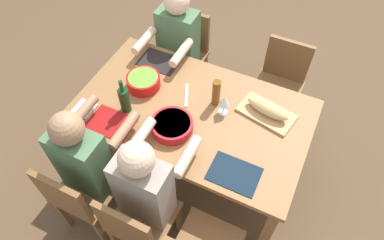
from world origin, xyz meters
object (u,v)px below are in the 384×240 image
(cutting_board, at_px, (266,113))
(wine_glass, at_px, (224,102))
(chair_near_left, at_px, (79,196))
(chair_near_center, at_px, (137,224))
(diner_near_center, at_px, (148,186))
(chair_far_left, at_px, (186,50))
(chair_far_right, at_px, (280,81))
(beer_bottle, at_px, (216,93))
(wine_bottle, at_px, (124,99))
(diner_far_left, at_px, (176,44))
(serving_bowl_fruit, at_px, (172,125))
(bread_loaf, at_px, (268,108))
(diner_near_left, at_px, (87,159))
(serving_bowl_salad, at_px, (143,81))
(napkin_stack, at_px, (85,109))
(dining_table, at_px, (192,118))

(cutting_board, height_order, wine_glass, wine_glass)
(chair_near_left, relative_size, chair_near_center, 1.00)
(diner_near_center, bearing_deg, wine_glass, 74.14)
(chair_far_left, xyz_separation_m, chair_far_right, (0.93, 0.00, 0.00))
(diner_near_center, relative_size, beer_bottle, 5.45)
(chair_near_center, height_order, wine_bottle, wine_bottle)
(chair_near_left, distance_m, beer_bottle, 1.20)
(diner_far_left, height_order, serving_bowl_fruit, diner_far_left)
(bread_loaf, xyz_separation_m, beer_bottle, (-0.37, -0.06, 0.04))
(diner_near_left, xyz_separation_m, chair_far_left, (0.00, 1.48, -0.21))
(bread_loaf, bearing_deg, diner_near_center, -120.18)
(serving_bowl_salad, relative_size, beer_bottle, 1.16)
(diner_near_left, bearing_deg, wine_glass, 47.39)
(diner_near_center, xyz_separation_m, serving_bowl_salad, (-0.44, 0.71, 0.10))
(bread_loaf, xyz_separation_m, wine_glass, (-0.29, -0.12, 0.05))
(diner_near_left, distance_m, diner_near_center, 0.47)
(chair_far_right, bearing_deg, chair_far_left, 180.00)
(cutting_board, distance_m, beer_bottle, 0.39)
(diner_far_left, xyz_separation_m, napkin_stack, (-0.24, -0.98, 0.05))
(dining_table, bearing_deg, serving_bowl_fruit, -104.61)
(napkin_stack, bearing_deg, beer_bottle, 29.77)
(serving_bowl_fruit, bearing_deg, dining_table, 75.39)
(diner_far_left, bearing_deg, serving_bowl_fruit, -64.26)
(chair_far_left, distance_m, wine_bottle, 1.09)
(diner_near_left, height_order, chair_near_center, diner_near_left)
(chair_near_left, xyz_separation_m, wine_bottle, (0.03, 0.64, 0.37))
(beer_bottle, bearing_deg, dining_table, -130.57)
(bread_loaf, height_order, wine_bottle, wine_bottle)
(serving_bowl_fruit, height_order, wine_glass, wine_glass)
(dining_table, xyz_separation_m, bread_loaf, (0.50, 0.20, 0.15))
(napkin_stack, bearing_deg, cutting_board, 24.01)
(chair_near_center, xyz_separation_m, chair_far_left, (-0.47, 1.66, 0.00))
(serving_bowl_fruit, relative_size, serving_bowl_salad, 1.15)
(serving_bowl_salad, height_order, beer_bottle, beer_bottle)
(serving_bowl_fruit, height_order, bread_loaf, bread_loaf)
(diner_far_left, bearing_deg, chair_near_center, -72.52)
(diner_near_left, xyz_separation_m, chair_near_center, (0.47, -0.18, -0.21))
(chair_near_left, bearing_deg, napkin_stack, 115.61)
(diner_near_center, height_order, cutting_board, diner_near_center)
(chair_near_center, bearing_deg, chair_far_right, 74.35)
(chair_far_left, distance_m, beer_bottle, 0.98)
(diner_near_center, distance_m, beer_bottle, 0.82)
(cutting_board, bearing_deg, wine_bottle, -156.93)
(dining_table, distance_m, serving_bowl_salad, 0.46)
(diner_near_center, relative_size, diner_far_left, 1.00)
(chair_near_left, xyz_separation_m, chair_far_left, (-0.00, 1.66, 0.00))
(dining_table, relative_size, chair_far_right, 2.00)
(chair_far_left, height_order, napkin_stack, chair_far_left)
(chair_near_left, xyz_separation_m, napkin_stack, (-0.24, 0.50, 0.27))
(diner_far_left, bearing_deg, bread_loaf, -24.74)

